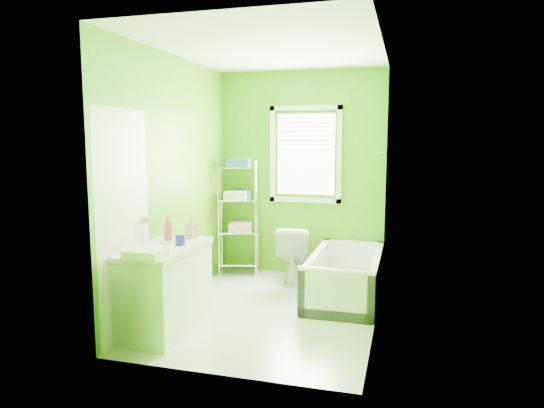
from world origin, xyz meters
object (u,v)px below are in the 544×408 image
(bathtub, at_px, (345,283))
(vanity, at_px, (165,285))
(toilet, at_px, (294,254))
(wire_shelf_unit, at_px, (240,204))

(bathtub, height_order, vanity, vanity)
(bathtub, xyz_separation_m, toilet, (-0.69, 0.43, 0.19))
(toilet, height_order, wire_shelf_unit, wire_shelf_unit)
(bathtub, relative_size, vanity, 1.46)
(toilet, distance_m, wire_shelf_unit, 0.96)
(vanity, xyz_separation_m, wire_shelf_unit, (0.03, 1.98, 0.49))
(bathtub, bearing_deg, wire_shelf_unit, 157.12)
(wire_shelf_unit, bearing_deg, vanity, -90.93)
(bathtub, distance_m, vanity, 2.03)
(vanity, distance_m, wire_shelf_unit, 2.04)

